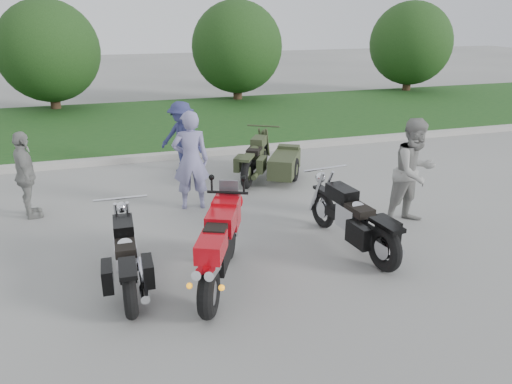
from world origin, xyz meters
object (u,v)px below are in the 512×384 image
object	(u,v)px
cruiser_sidecar	(272,162)
sportbike_red	(219,245)
person_back	(26,175)
cruiser_left	(127,260)
cruiser_right	(355,222)
person_denim	(182,137)
person_grey	(414,172)
person_stripe	(191,160)

from	to	relation	value
cruiser_sidecar	sportbike_red	bearing A→B (deg)	-87.24
person_back	cruiser_left	bearing A→B (deg)	-165.29
person_back	cruiser_right	bearing A→B (deg)	-132.02
cruiser_right	person_denim	xyz separation A→B (m)	(-1.86, 4.85, 0.36)
cruiser_sidecar	person_back	size ratio (longest dim) A/B	1.30
person_denim	person_back	world-z (taller)	person_denim
person_grey	person_back	size ratio (longest dim) A/B	1.18
person_denim	person_back	xyz separation A→B (m)	(-3.11, -1.88, -0.03)
cruiser_left	person_stripe	distance (m)	3.06
cruiser_left	person_back	distance (m)	3.48
sportbike_red	person_stripe	distance (m)	3.02
cruiser_sidecar	person_back	bearing A→B (deg)	-141.00
cruiser_left	person_back	size ratio (longest dim) A/B	1.38
cruiser_right	person_back	bearing A→B (deg)	142.91
sportbike_red	person_back	world-z (taller)	person_back
person_stripe	cruiser_left	bearing A→B (deg)	69.12
cruiser_sidecar	person_stripe	distance (m)	2.36
person_stripe	person_grey	distance (m)	4.00
person_grey	cruiser_sidecar	bearing A→B (deg)	105.25
person_stripe	person_grey	bearing A→B (deg)	158.48
sportbike_red	person_denim	size ratio (longest dim) A/B	1.26
sportbike_red	person_grey	bearing A→B (deg)	40.67
cruiser_sidecar	person_grey	world-z (taller)	person_grey
cruiser_left	person_back	world-z (taller)	person_back
cruiser_right	person_back	world-z (taller)	person_back
person_grey	person_denim	world-z (taller)	person_grey
cruiser_right	person_stripe	distance (m)	3.32
cruiser_right	person_stripe	world-z (taller)	person_stripe
sportbike_red	person_back	distance (m)	4.36
cruiser_left	cruiser_sidecar	distance (m)	5.10
cruiser_right	person_back	size ratio (longest dim) A/B	1.49
person_stripe	person_denim	size ratio (longest dim) A/B	1.14
person_stripe	person_denim	xyz separation A→B (m)	(0.22, 2.31, -0.11)
person_stripe	cruiser_right	bearing A→B (deg)	135.78
cruiser_sidecar	person_grey	bearing A→B (deg)	-32.09
sportbike_red	person_grey	xyz separation A→B (m)	(3.73, 1.12, 0.32)
cruiser_right	cruiser_sidecar	distance (m)	3.67
person_stripe	person_denim	distance (m)	2.33
cruiser_left	person_denim	xyz separation A→B (m)	(1.60, 4.99, 0.39)
sportbike_red	cruiser_right	xyz separation A→B (m)	(2.28, 0.46, -0.15)
cruiser_sidecar	person_denim	distance (m)	2.18
cruiser_sidecar	person_stripe	size ratio (longest dim) A/B	1.11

